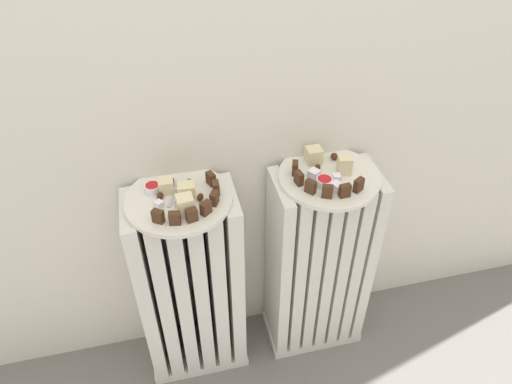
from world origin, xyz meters
The scene contains 37 objects.
radiator_left centered at (-0.20, 0.28, 0.33)m, with size 0.30×0.18×0.67m.
radiator_right centered at (0.20, 0.28, 0.33)m, with size 0.30×0.18×0.67m.
plate_left centered at (-0.20, 0.28, 0.68)m, with size 0.27×0.27×0.01m, color silver.
plate_right centered at (0.20, 0.28, 0.68)m, with size 0.27×0.27×0.01m, color silver.
dark_cake_slice_left_0 centered at (-0.25, 0.20, 0.70)m, with size 0.03×0.02×0.03m, color #472B19.
dark_cake_slice_left_1 centered at (-0.21, 0.19, 0.70)m, with size 0.03×0.02×0.03m, color #472B19.
dark_cake_slice_left_2 centered at (-0.17, 0.19, 0.70)m, with size 0.03×0.02×0.03m, color #472B19.
dark_cake_slice_left_3 centered at (-0.14, 0.21, 0.70)m, with size 0.03×0.02×0.03m, color #472B19.
dark_cake_slice_left_4 centered at (-0.11, 0.24, 0.70)m, with size 0.03×0.02×0.03m, color #472B19.
dark_cake_slice_left_5 centered at (-0.10, 0.28, 0.70)m, with size 0.03×0.02×0.03m, color #472B19.
dark_cake_slice_left_6 centered at (-0.11, 0.31, 0.70)m, with size 0.03×0.02×0.03m, color #472B19.
marble_cake_slice_left_0 centered at (-0.18, 0.28, 0.70)m, with size 0.04×0.04×0.04m, color beige.
marble_cake_slice_left_1 centered at (-0.19, 0.22, 0.71)m, with size 0.04×0.04×0.05m, color beige.
marble_cake_slice_left_2 centered at (-0.22, 0.31, 0.70)m, with size 0.04×0.03×0.04m, color beige.
turkish_delight_left_0 centered at (-0.20, 0.25, 0.70)m, with size 0.02×0.02×0.02m, color white.
turkish_delight_left_1 centered at (-0.25, 0.25, 0.69)m, with size 0.02×0.02×0.02m, color white.
medjool_date_left_0 centered at (-0.15, 0.26, 0.69)m, with size 0.02×0.01×0.02m, color #3D1E0F.
medjool_date_left_1 centered at (-0.16, 0.32, 0.69)m, with size 0.02×0.02×0.02m, color #3D1E0F.
medjool_date_left_2 centered at (-0.24, 0.29, 0.69)m, with size 0.02×0.02×0.02m, color #3D1E0F.
medjool_date_left_3 centered at (-0.21, 0.34, 0.69)m, with size 0.03×0.02×0.01m, color #3D1E0F.
jam_bowl_left centered at (-0.26, 0.32, 0.70)m, with size 0.04×0.04×0.02m.
dark_cake_slice_right_0 centered at (0.11, 0.31, 0.70)m, with size 0.03×0.02×0.04m, color #472B19.
dark_cake_slice_right_1 centered at (0.11, 0.26, 0.70)m, with size 0.03×0.02×0.04m, color #472B19.
dark_cake_slice_right_2 centered at (0.13, 0.22, 0.70)m, with size 0.03×0.02×0.04m, color #472B19.
dark_cake_slice_right_3 centered at (0.16, 0.20, 0.70)m, with size 0.03×0.02×0.04m, color #472B19.
dark_cake_slice_right_4 centered at (0.20, 0.19, 0.70)m, with size 0.03×0.02×0.04m, color #472B19.
dark_cake_slice_right_5 centered at (0.25, 0.20, 0.70)m, with size 0.03×0.02×0.04m, color #472B19.
marble_cake_slice_right_0 centered at (0.18, 0.35, 0.71)m, with size 0.04×0.04×0.04m, color beige.
marble_cake_slice_right_1 centered at (0.24, 0.28, 0.71)m, with size 0.04×0.03×0.05m, color beige.
turkish_delight_right_0 centered at (0.21, 0.25, 0.69)m, with size 0.02×0.02×0.02m, color white.
turkish_delight_right_1 centered at (0.25, 0.31, 0.69)m, with size 0.02×0.02×0.02m, color white.
turkish_delight_right_2 centered at (0.19, 0.22, 0.70)m, with size 0.02×0.02×0.02m, color white.
turkish_delight_right_3 centered at (0.15, 0.28, 0.70)m, with size 0.03×0.03×0.03m, color white.
medjool_date_right_0 centered at (0.17, 0.31, 0.69)m, with size 0.03×0.02×0.02m, color #3D1E0F.
medjool_date_right_1 centered at (0.24, 0.35, 0.69)m, with size 0.02×0.02×0.02m, color #3D1E0F.
jam_bowl_right centered at (0.17, 0.24, 0.70)m, with size 0.04×0.04×0.02m.
fork centered at (-0.20, 0.30, 0.69)m, with size 0.05×0.10×0.00m.
Camera 1 is at (-0.22, -0.64, 1.44)m, focal length 33.29 mm.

